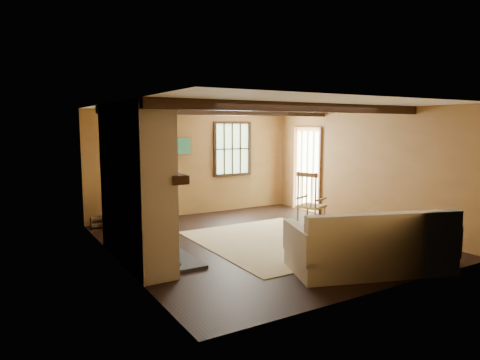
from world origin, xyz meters
TOP-DOWN VIEW (x-y plane):
  - ground at (0.00, 0.00)m, footprint 5.50×5.50m
  - room_envelope at (0.22, 0.26)m, footprint 5.02×5.52m
  - fireplace at (-2.23, -0.00)m, footprint 1.02×2.30m
  - rug at (0.20, -0.20)m, footprint 2.50×3.00m
  - rocking_chair at (1.40, 0.27)m, footprint 0.93×0.70m
  - sofa at (0.47, -2.16)m, footprint 2.45×1.68m
  - firewood_pile at (-2.08, 2.45)m, footprint 0.69×0.13m
  - laundry_basket at (-0.86, 2.55)m, footprint 0.50×0.39m
  - basket_pillow at (-0.86, 2.55)m, footprint 0.47×0.39m
  - armchair at (-1.45, 1.95)m, footprint 1.21×1.21m

SIDE VIEW (x-z plane):
  - ground at x=0.00m, z-range 0.00..0.00m
  - rug at x=0.20m, z-range 0.00..0.01m
  - firewood_pile at x=-2.08m, z-range 0.00..0.25m
  - laundry_basket at x=-0.86m, z-range 0.00..0.30m
  - sofa at x=0.47m, z-range -0.13..0.78m
  - armchair at x=-1.45m, z-range 0.00..0.79m
  - basket_pillow at x=-0.86m, z-range 0.30..0.52m
  - rocking_chair at x=1.40m, z-range -0.09..1.06m
  - fireplace at x=-2.23m, z-range -0.10..2.30m
  - room_envelope at x=0.22m, z-range 0.41..2.85m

